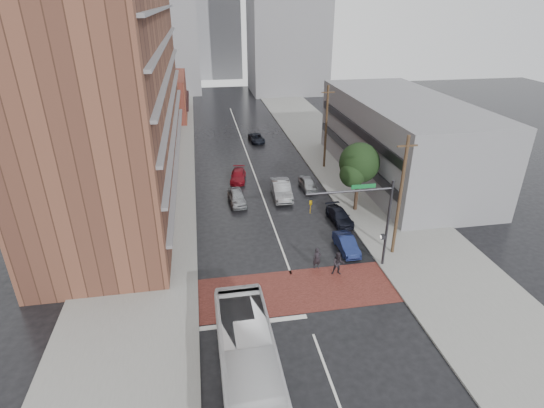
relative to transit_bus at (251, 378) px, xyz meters
name	(u,v)px	position (x,y,z in m)	size (l,w,h in m)	color
ground	(299,295)	(4.42, 8.21, -1.71)	(160.00, 160.00, 0.00)	black
crosswalk	(297,290)	(4.42, 8.71, -1.70)	(14.00, 5.00, 0.02)	maroon
sidewalk_west	(156,174)	(-7.08, 33.21, -1.64)	(9.00, 90.00, 0.15)	gray
sidewalk_east	(342,163)	(15.92, 33.21, -1.64)	(9.00, 90.00, 0.15)	gray
apartment_block	(114,52)	(-9.58, 32.21, 12.29)	(10.00, 44.00, 28.00)	brown
storefront_west	(163,96)	(-7.58, 62.21, 1.79)	(8.00, 16.00, 7.00)	brown
building_east	(401,139)	(20.92, 28.21, 2.79)	(11.00, 26.00, 9.00)	slate
distant_tower_west	(153,14)	(-9.58, 86.21, 14.29)	(18.00, 16.00, 32.00)	slate
distant_tower_east	(288,4)	(18.42, 80.21, 16.29)	(16.00, 14.00, 36.00)	slate
distant_tower_center	(216,29)	(4.42, 103.21, 10.29)	(12.00, 10.00, 24.00)	slate
street_tree	(359,165)	(12.93, 20.25, 3.02)	(4.20, 4.10, 6.90)	#332319
signal_mast	(371,213)	(10.26, 10.71, 3.02)	(6.50, 0.30, 7.20)	#2D2D33
utility_pole_near	(400,196)	(13.22, 12.21, 3.43)	(1.60, 0.26, 10.00)	#473321
utility_pole_far	(326,127)	(13.22, 32.21, 3.43)	(1.60, 0.26, 10.00)	#473321
transit_bus	(251,378)	(0.00, 0.00, 0.00)	(2.87, 12.28, 3.42)	silver
pedestrian_a	(317,258)	(6.54, 11.21, -0.83)	(0.64, 0.42, 1.76)	black
pedestrian_b	(338,264)	(7.88, 10.14, -0.76)	(0.92, 0.72, 1.90)	black
car_travel_a	(237,197)	(1.60, 23.80, -1.02)	(1.64, 4.08, 1.39)	#95989C
car_travel_b	(281,190)	(6.35, 24.57, -0.85)	(1.81, 5.20, 1.71)	#9DA0A4
car_travel_c	(238,176)	(2.32, 29.83, -1.12)	(1.66, 4.08, 1.19)	maroon
suv_travel	(257,138)	(6.46, 44.03, -1.14)	(1.89, 4.10, 1.14)	black
car_parked_near	(346,244)	(9.62, 13.26, -1.09)	(1.31, 3.77, 1.24)	#15204C
car_parked_mid	(339,216)	(10.64, 18.21, -1.12)	(1.65, 4.07, 1.18)	black
car_parked_far	(308,183)	(9.62, 26.15, -1.07)	(1.52, 3.77, 1.28)	#A2A6AA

